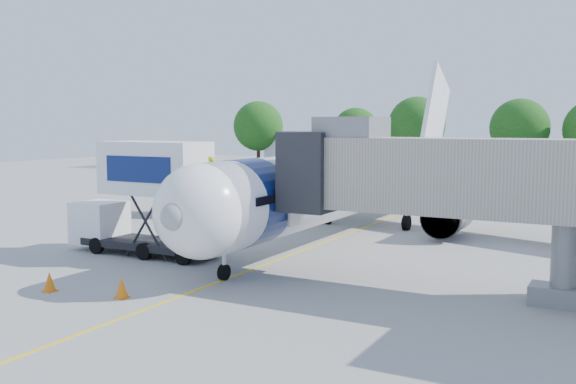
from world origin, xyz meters
The scene contains 13 objects.
ground centered at (0.00, 0.00, 0.00)m, with size 160.00×160.00×0.00m, color #959592.
guidance_line centered at (0.00, 0.00, 0.01)m, with size 0.15×70.00×0.01m, color yellow.
taxiway_strip centered at (0.00, 42.00, 0.00)m, with size 120.00×10.00×0.01m, color #59595B.
aircraft centered at (0.00, 4.12, 2.95)m, with size 34.17×37.73×11.35m.
jet_bridge centered at (7.99, -7.00, 4.34)m, with size 13.90×3.20×6.60m.
catering_hiloader centered at (-6.27, -7.00, 2.76)m, with size 8.50×2.44×5.50m.
safety_cone_a centered at (-1.74, -13.55, 0.37)m, with size 0.49×0.49×0.78m.
safety_cone_b centered at (-4.79, -14.16, 0.36)m, with size 0.48×0.48×0.76m.
outbuilding_left centered at (-28.00, 60.00, 2.66)m, with size 18.40×8.40×5.30m.
tree_a centered at (-38.32, 56.41, 6.07)m, with size 7.85×7.85×10.01m.
tree_b centered at (-22.75, 58.92, 5.37)m, with size 6.94×6.94×8.85m.
tree_c centered at (-13.29, 58.67, 6.25)m, with size 8.08×8.08×10.30m.
tree_d centered at (0.94, 57.21, 5.89)m, with size 7.61×7.61×9.70m.
Camera 1 is at (14.53, -30.71, 6.29)m, focal length 40.00 mm.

